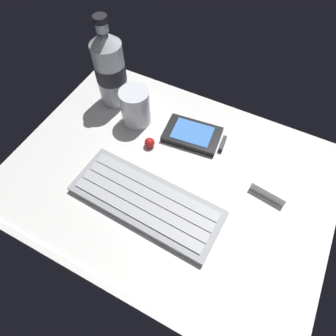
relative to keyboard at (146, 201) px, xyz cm
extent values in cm
cube|color=silver|center=(0.85, 7.20, -1.81)|extent=(64.00, 48.00, 2.00)
cube|color=silver|center=(0.85, -16.20, -0.41)|extent=(64.00, 1.20, 0.80)
cube|color=#93969B|center=(0.00, 0.00, -0.11)|extent=(29.49, 12.37, 1.40)
cube|color=#ADAFB5|center=(0.16, 3.30, 0.74)|extent=(26.74, 3.27, 0.30)
cube|color=#ADAFB5|center=(0.05, 1.10, 0.74)|extent=(26.74, 3.27, 0.30)
cube|color=#ADAFB5|center=(-0.05, -1.10, 0.74)|extent=(26.74, 3.27, 0.30)
cube|color=#ADAFB5|center=(-0.16, -3.30, 0.74)|extent=(26.74, 3.27, 0.30)
cube|color=black|center=(1.35, 18.70, -0.11)|extent=(12.75, 8.86, 1.40)
cube|color=#4C8CEA|center=(1.35, 18.70, 0.64)|extent=(8.99, 6.80, 0.10)
cube|color=#333338|center=(7.72, 19.40, -0.11)|extent=(1.21, 3.86, 1.12)
cylinder|color=silver|center=(-12.30, 17.28, 3.44)|extent=(6.40, 6.40, 8.50)
cylinder|color=yellow|center=(-12.30, 17.28, 2.45)|extent=(5.50, 5.50, 6.12)
cylinder|color=silver|center=(-20.21, 20.67, 6.69)|extent=(6.60, 6.60, 15.00)
cone|color=silver|center=(-20.21, 20.67, 15.59)|extent=(6.60, 6.60, 2.80)
cylinder|color=silver|center=(-20.21, 20.67, 17.89)|extent=(2.51, 2.51, 1.80)
cylinder|color=black|center=(-20.21, 20.67, 19.39)|extent=(2.77, 2.77, 1.20)
cylinder|color=#2D2D38|center=(-20.21, 20.67, 7.44)|extent=(6.73, 6.73, 3.80)
cube|color=white|center=(20.19, 14.22, 0.39)|extent=(7.72, 6.54, 2.40)
sphere|color=red|center=(-6.15, 12.20, 0.29)|extent=(2.20, 2.20, 2.20)
camera|label=1|loc=(15.27, -20.73, 50.48)|focal=31.94mm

